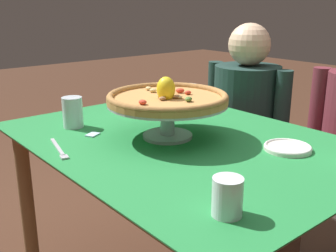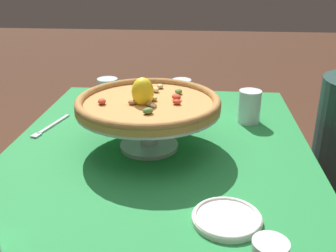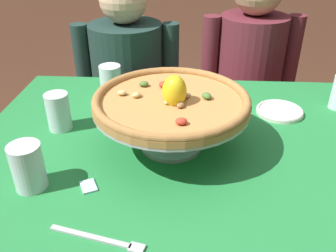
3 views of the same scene
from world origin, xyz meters
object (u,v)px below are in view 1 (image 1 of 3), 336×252
pizza (167,97)px  dinner_fork (59,149)px  water_glass_front_right (227,199)px  diner_left (244,135)px  water_glass_back_left (189,99)px  pizza_stand (168,111)px  water_glass_side_left (130,103)px  water_glass_front_left (73,114)px  sugar_packet (93,135)px  side_plate (288,148)px

pizza → dinner_fork: (-0.13, -0.37, -0.15)m
water_glass_front_right → diner_left: 1.30m
water_glass_back_left → water_glass_front_right: water_glass_back_left is taller
pizza → pizza_stand: bearing=119.9°
pizza → diner_left: size_ratio=0.38×
water_glass_side_left → water_glass_front_right: water_glass_side_left is taller
dinner_fork → diner_left: diner_left is taller
water_glass_front_left → dinner_fork: (0.21, -0.16, -0.05)m
pizza → water_glass_back_left: bearing=126.2°
pizza_stand → water_glass_front_right: pizza_stand is taller
diner_left → water_glass_back_left: bearing=-88.4°
water_glass_back_left → water_glass_front_left: (-0.10, -0.53, 0.00)m
water_glass_back_left → sugar_packet: bearing=-85.1°
side_plate → sugar_packet: 0.70m
water_glass_side_left → diner_left: bearing=81.2°
side_plate → dinner_fork: (-0.49, -0.59, -0.01)m
pizza_stand → side_plate: size_ratio=2.75×
water_glass_front_left → sugar_packet: bearing=2.0°
pizza_stand → pizza: pizza is taller
water_glass_front_right → water_glass_front_left: water_glass_front_left is taller
pizza_stand → water_glass_back_left: size_ratio=3.67×
water_glass_back_left → pizza: bearing=-53.8°
pizza → diner_left: diner_left is taller
pizza_stand → dinner_fork: pizza_stand is taller
sugar_packet → water_glass_back_left: bearing=94.9°
pizza_stand → side_plate: (0.36, 0.22, -0.09)m
dinner_fork → diner_left: size_ratio=0.19×
water_glass_front_right → sugar_packet: bearing=175.4°
pizza_stand → sugar_packet: (-0.20, -0.20, -0.09)m
pizza → dinner_fork: 0.41m
dinner_fork → sugar_packet: dinner_fork is taller
pizza_stand → sugar_packet: bearing=-134.3°
water_glass_back_left → diner_left: size_ratio=0.10×
pizza → water_glass_side_left: bearing=167.2°
water_glass_side_left → diner_left: (0.10, 0.67, -0.26)m
pizza → side_plate: pizza is taller
water_glass_side_left → dinner_fork: (0.23, -0.45, -0.05)m
water_glass_front_left → sugar_packet: size_ratio=2.41×
water_glass_side_left → side_plate: 0.73m
water_glass_front_left → side_plate: 0.82m
dinner_fork → sugar_packet: 0.18m
pizza_stand → water_glass_front_right: bearing=-26.1°
sugar_packet → pizza: bearing=45.5°
sugar_packet → dinner_fork: bearing=-67.1°
sugar_packet → water_glass_front_left: bearing=-178.0°
pizza_stand → side_plate: pizza_stand is taller
side_plate → dinner_fork: size_ratio=0.75×
side_plate → sugar_packet: (-0.56, -0.42, -0.01)m
dinner_fork → water_glass_side_left: bearing=117.3°
water_glass_side_left → sugar_packet: bearing=-60.2°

